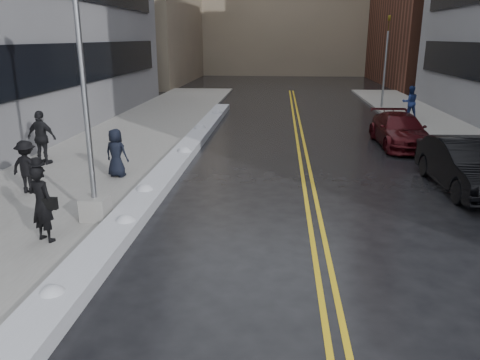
% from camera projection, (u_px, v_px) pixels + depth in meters
% --- Properties ---
extents(ground, '(160.00, 160.00, 0.00)m').
position_uv_depth(ground, '(209.00, 264.00, 10.25)').
color(ground, black).
rests_on(ground, ground).
extents(sidewalk_west, '(5.50, 50.00, 0.15)m').
position_uv_depth(sidewalk_west, '(111.00, 150.00, 20.23)').
color(sidewalk_west, gray).
rests_on(sidewalk_west, ground).
extents(lane_line_left, '(0.12, 50.00, 0.01)m').
position_uv_depth(lane_line_left, '(300.00, 156.00, 19.59)').
color(lane_line_left, gold).
rests_on(lane_line_left, ground).
extents(lane_line_right, '(0.12, 50.00, 0.01)m').
position_uv_depth(lane_line_right, '(307.00, 156.00, 19.57)').
color(lane_line_right, gold).
rests_on(lane_line_right, ground).
extents(snow_ridge, '(0.90, 30.00, 0.34)m').
position_uv_depth(snow_ridge, '(176.00, 161.00, 18.03)').
color(snow_ridge, '#B9BBC3').
rests_on(snow_ridge, ground).
extents(lamppost, '(0.65, 0.65, 7.62)m').
position_uv_depth(lamppost, '(88.00, 130.00, 11.69)').
color(lamppost, gray).
rests_on(lamppost, sidewalk_west).
extents(fire_hydrant, '(0.26, 0.26, 0.73)m').
position_uv_depth(fire_hydrant, '(465.00, 146.00, 18.89)').
color(fire_hydrant, maroon).
rests_on(fire_hydrant, sidewalk_east).
extents(traffic_signal, '(0.16, 0.20, 6.00)m').
position_uv_depth(traffic_signal, '(386.00, 58.00, 31.44)').
color(traffic_signal, gray).
rests_on(traffic_signal, sidewalk_east).
extents(pedestrian_fedora, '(0.79, 0.67, 1.84)m').
position_uv_depth(pedestrian_fedora, '(42.00, 204.00, 10.81)').
color(pedestrian_fedora, black).
rests_on(pedestrian_fedora, sidewalk_west).
extents(pedestrian_c, '(0.91, 0.70, 1.66)m').
position_uv_depth(pedestrian_c, '(116.00, 153.00, 15.93)').
color(pedestrian_c, black).
rests_on(pedestrian_c, sidewalk_west).
extents(pedestrian_d, '(1.26, 0.71, 2.02)m').
position_uv_depth(pedestrian_d, '(42.00, 138.00, 17.47)').
color(pedestrian_d, black).
rests_on(pedestrian_d, sidewalk_west).
extents(pedestrian_e, '(1.15, 0.78, 1.64)m').
position_uv_depth(pedestrian_e, '(27.00, 167.00, 14.25)').
color(pedestrian_e, black).
rests_on(pedestrian_e, sidewalk_west).
extents(pedestrian_east, '(0.97, 0.78, 1.89)m').
position_uv_depth(pedestrian_east, '(410.00, 102.00, 27.53)').
color(pedestrian_east, navy).
rests_on(pedestrian_east, sidewalk_east).
extents(car_black, '(1.97, 5.07, 1.65)m').
position_uv_depth(car_black, '(467.00, 165.00, 14.97)').
color(car_black, black).
rests_on(car_black, ground).
extents(car_maroon, '(2.13, 5.02, 1.44)m').
position_uv_depth(car_maroon, '(400.00, 130.00, 21.15)').
color(car_maroon, '#38090D').
rests_on(car_maroon, ground).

